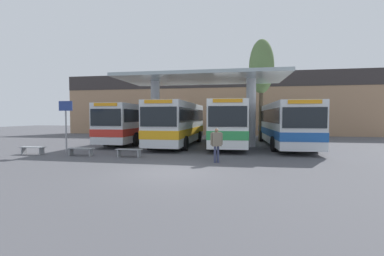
# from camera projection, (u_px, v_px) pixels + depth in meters

# --- Properties ---
(ground_plane) EXTENTS (100.00, 100.00, 0.00)m
(ground_plane) POSITION_uv_depth(u_px,v_px,m) (170.00, 172.00, 10.64)
(ground_plane) COLOR #4C4C51
(townhouse_backdrop) EXTENTS (40.00, 0.58, 7.79)m
(townhouse_backdrop) POSITION_uv_depth(u_px,v_px,m) (215.00, 99.00, 32.20)
(townhouse_backdrop) COLOR #9E7A5B
(townhouse_backdrop) RESTS_ON ground_plane
(station_canopy) EXTENTS (12.60, 6.24, 5.43)m
(station_canopy) POSITION_uv_depth(u_px,v_px,m) (202.00, 86.00, 20.11)
(station_canopy) COLOR silver
(station_canopy) RESTS_ON ground_plane
(transit_bus_left_bay) EXTENTS (2.78, 12.42, 3.28)m
(transit_bus_left_bay) POSITION_uv_depth(u_px,v_px,m) (139.00, 122.00, 23.63)
(transit_bus_left_bay) COLOR silver
(transit_bus_left_bay) RESTS_ON ground_plane
(transit_bus_center_bay) EXTENTS (2.95, 10.17, 3.37)m
(transit_bus_center_bay) POSITION_uv_depth(u_px,v_px,m) (178.00, 122.00, 20.67)
(transit_bus_center_bay) COLOR silver
(transit_bus_center_bay) RESTS_ON ground_plane
(transit_bus_right_bay) EXTENTS (3.17, 12.54, 3.39)m
(transit_bus_right_bay) POSITION_uv_depth(u_px,v_px,m) (226.00, 122.00, 21.33)
(transit_bus_right_bay) COLOR white
(transit_bus_right_bay) RESTS_ON ground_plane
(transit_bus_far_right_bay) EXTENTS (3.00, 12.24, 3.28)m
(transit_bus_far_right_bay) POSITION_uv_depth(u_px,v_px,m) (283.00, 123.00, 20.34)
(transit_bus_far_right_bay) COLOR silver
(transit_bus_far_right_bay) RESTS_ON ground_plane
(waiting_bench_near_pillar) EXTENTS (1.55, 0.44, 0.46)m
(waiting_bench_near_pillar) POSITION_uv_depth(u_px,v_px,m) (33.00, 149.00, 15.67)
(waiting_bench_near_pillar) COLOR gray
(waiting_bench_near_pillar) RESTS_ON ground_plane
(waiting_bench_mid_platform) EXTENTS (1.51, 0.44, 0.46)m
(waiting_bench_mid_platform) POSITION_uv_depth(u_px,v_px,m) (129.00, 151.00, 14.60)
(waiting_bench_mid_platform) COLOR gray
(waiting_bench_mid_platform) RESTS_ON ground_plane
(waiting_bench_far_platform) EXTENTS (1.62, 0.44, 0.46)m
(waiting_bench_far_platform) POSITION_uv_depth(u_px,v_px,m) (81.00, 150.00, 15.11)
(waiting_bench_far_platform) COLOR gray
(waiting_bench_far_platform) RESTS_ON ground_plane
(info_sign_platform) EXTENTS (0.90, 0.09, 3.27)m
(info_sign_platform) POSITION_uv_depth(u_px,v_px,m) (66.00, 116.00, 15.89)
(info_sign_platform) COLOR gray
(info_sign_platform) RESTS_ON ground_plane
(pedestrian_waiting) EXTENTS (0.62, 0.39, 1.72)m
(pedestrian_waiting) POSITION_uv_depth(u_px,v_px,m) (217.00, 142.00, 12.79)
(pedestrian_waiting) COLOR #333856
(pedestrian_waiting) RESTS_ON ground_plane
(poplar_tree_behind_left) EXTENTS (2.28, 2.28, 9.49)m
(poplar_tree_behind_left) POSITION_uv_depth(u_px,v_px,m) (261.00, 68.00, 23.86)
(poplar_tree_behind_left) COLOR #473A2B
(poplar_tree_behind_left) RESTS_ON ground_plane
(parked_car_street) EXTENTS (4.66, 2.00, 1.99)m
(parked_car_street) POSITION_uv_depth(u_px,v_px,m) (288.00, 130.00, 26.77)
(parked_car_street) COLOR black
(parked_car_street) RESTS_ON ground_plane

